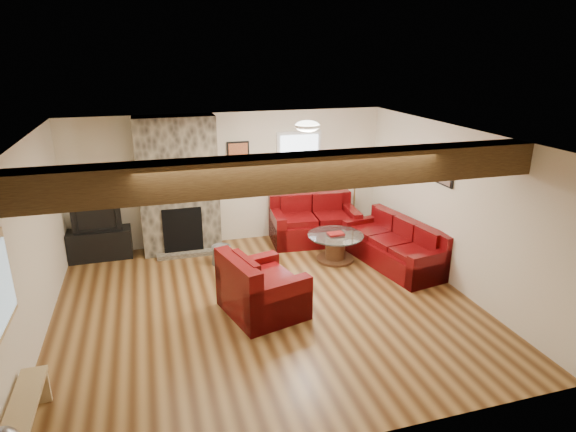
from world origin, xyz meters
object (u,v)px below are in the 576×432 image
at_px(armchair_red, 263,283).
at_px(floor_lamp, 356,171).
at_px(loveseat, 314,220).
at_px(television, 97,217).
at_px(coffee_table, 335,247).
at_px(tv_cabinet, 100,244).
at_px(sofa_three, 394,243).

relative_size(armchair_red, floor_lamp, 0.74).
relative_size(loveseat, floor_lamp, 1.10).
bearing_deg(armchair_red, floor_lamp, -58.98).
bearing_deg(loveseat, television, -179.32).
height_order(coffee_table, floor_lamp, floor_lamp).
relative_size(television, floor_lamp, 0.55).
distance_m(armchair_red, tv_cabinet, 3.57).
bearing_deg(armchair_red, tv_cabinet, 26.55).
xyz_separation_m(armchair_red, coffee_table, (1.66, 1.39, -0.21)).
distance_m(sofa_three, loveseat, 1.72).
xyz_separation_m(sofa_three, loveseat, (-0.96, 1.42, 0.05)).
bearing_deg(tv_cabinet, loveseat, -4.32).
relative_size(loveseat, television, 2.01).
relative_size(tv_cabinet, television, 1.31).
bearing_deg(television, armchair_red, -48.60).
xyz_separation_m(sofa_three, television, (-4.93, 1.72, 0.39)).
height_order(coffee_table, tv_cabinet, tv_cabinet).
relative_size(loveseat, coffee_table, 1.67).
relative_size(sofa_three, television, 2.43).
bearing_deg(sofa_three, floor_lamp, 170.23).
height_order(sofa_three, floor_lamp, floor_lamp).
bearing_deg(floor_lamp, tv_cabinet, 179.66).
relative_size(sofa_three, floor_lamp, 1.34).
relative_size(loveseat, tv_cabinet, 1.54).
distance_m(loveseat, television, 4.00).
relative_size(loveseat, armchair_red, 1.50).
distance_m(loveseat, coffee_table, 1.01).
bearing_deg(coffee_table, floor_lamp, 54.35).
bearing_deg(tv_cabinet, sofa_three, -19.28).
xyz_separation_m(loveseat, armchair_red, (-1.61, -2.37, 0.01)).
distance_m(sofa_three, armchair_red, 2.74).
bearing_deg(television, loveseat, -4.32).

